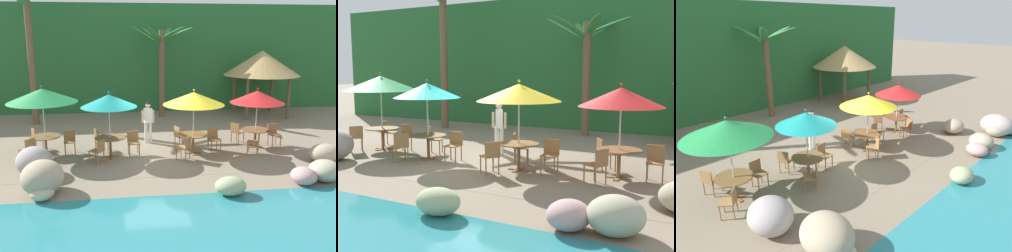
{
  "view_description": "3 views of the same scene",
  "coord_description": "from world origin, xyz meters",
  "views": [
    {
      "loc": [
        -1.39,
        -13.74,
        4.37
      ],
      "look_at": [
        0.46,
        -0.1,
        1.03
      ],
      "focal_mm": 40.69,
      "sensor_mm": 36.0,
      "label": 1
    },
    {
      "loc": [
        6.43,
        -10.24,
        2.67
      ],
      "look_at": [
        0.54,
        0.48,
        1.06
      ],
      "focal_mm": 45.26,
      "sensor_mm": 36.0,
      "label": 2
    },
    {
      "loc": [
        -7.02,
        -7.45,
        5.06
      ],
      "look_at": [
        0.3,
        -0.08,
        1.26
      ],
      "focal_mm": 31.2,
      "sensor_mm": 36.0,
      "label": 3
    }
  ],
  "objects": [
    {
      "name": "ground_plane",
      "position": [
        0.0,
        0.0,
        0.0
      ],
      "size": [
        120.0,
        120.0,
        0.0
      ],
      "primitive_type": "plane",
      "color": "gray"
    },
    {
      "name": "terrace_deck",
      "position": [
        0.0,
        0.0,
        0.0
      ],
      "size": [
        18.0,
        5.2,
        0.01
      ],
      "color": "gray",
      "rests_on": "ground"
    },
    {
      "name": "foliage_backdrop",
      "position": [
        0.0,
        9.0,
        3.0
      ],
      "size": [
        28.0,
        2.4,
        6.0
      ],
      "color": "#286633",
      "rests_on": "ground"
    },
    {
      "name": "rock_seawall",
      "position": [
        1.34,
        -3.14,
        0.4
      ],
      "size": [
        15.98,
        3.31,
        0.96
      ],
      "color": "#A79C9B",
      "rests_on": "ground"
    },
    {
      "name": "umbrella_green",
      "position": [
        -4.03,
        0.13,
        2.24
      ],
      "size": [
        2.5,
        2.5,
        2.59
      ],
      "color": "silver",
      "rests_on": "ground"
    },
    {
      "name": "dining_table_green",
      "position": [
        -4.03,
        0.13,
        0.61
      ],
      "size": [
        1.1,
        1.1,
        0.74
      ],
      "color": "brown",
      "rests_on": "ground"
    },
    {
      "name": "chair_green_seaward",
      "position": [
        -3.2,
        0.32,
        0.51
      ],
      "size": [
        0.46,
        0.47,
        0.87
      ],
      "color": "#9E7042",
      "rests_on": "ground"
    },
    {
      "name": "chair_green_inland",
      "position": [
        -4.49,
        0.86,
        0.51
      ],
      "size": [
        0.57,
        0.57,
        0.87
      ],
      "color": "#9E7042",
      "rests_on": "ground"
    },
    {
      "name": "chair_green_left",
      "position": [
        -4.49,
        -0.59,
        0.51
      ],
      "size": [
        0.6,
        0.59,
        0.87
      ],
      "color": "#9E7042",
      "rests_on": "ground"
    },
    {
      "name": "umbrella_teal",
      "position": [
        -1.68,
        -0.35,
        2.07
      ],
      "size": [
        1.99,
        1.99,
        2.41
      ],
      "color": "silver",
      "rests_on": "ground"
    },
    {
      "name": "dining_table_teal",
      "position": [
        -1.68,
        -0.35,
        0.61
      ],
      "size": [
        1.1,
        1.1,
        0.74
      ],
      "color": "brown",
      "rests_on": "ground"
    },
    {
      "name": "chair_teal_seaward",
      "position": [
        -0.84,
        -0.17,
        0.51
      ],
      "size": [
        0.46,
        0.47,
        0.87
      ],
      "color": "#9E7042",
      "rests_on": "ground"
    },
    {
      "name": "chair_teal_inland",
      "position": [
        -2.11,
        0.39,
        0.51
      ],
      "size": [
        0.56,
        0.56,
        0.87
      ],
      "color": "#9E7042",
      "rests_on": "ground"
    },
    {
      "name": "chair_teal_left",
      "position": [
        -2.08,
        -1.11,
        0.51
      ],
      "size": [
        0.59,
        0.59,
        0.87
      ],
      "color": "#9E7042",
      "rests_on": "ground"
    },
    {
      "name": "umbrella_yellow",
      "position": [
        1.38,
        -0.33,
        2.09
      ],
      "size": [
        2.25,
        2.25,
        2.43
      ],
      "color": "silver",
      "rests_on": "ground"
    },
    {
      "name": "dining_table_yellow",
      "position": [
        1.38,
        -0.33,
        0.61
      ],
      "size": [
        1.1,
        1.1,
        0.74
      ],
      "color": "brown",
      "rests_on": "ground"
    },
    {
      "name": "chair_yellow_seaward",
      "position": [
        2.21,
        -0.13,
        0.51
      ],
      "size": [
        0.47,
        0.48,
        0.87
      ],
      "color": "#9E7042",
      "rests_on": "ground"
    },
    {
      "name": "chair_yellow_inland",
      "position": [
        0.98,
        0.42,
        0.51
      ],
      "size": [
        0.55,
        0.55,
        0.87
      ],
      "color": "#9E7042",
      "rests_on": "ground"
    },
    {
      "name": "chair_yellow_left",
      "position": [
        0.96,
        -1.08,
        0.51
      ],
      "size": [
        0.59,
        0.59,
        0.87
      ],
      "color": "#9E7042",
      "rests_on": "ground"
    },
    {
      "name": "umbrella_red",
      "position": [
        3.95,
        0.08,
        2.02
      ],
      "size": [
        2.08,
        2.08,
        2.37
      ],
      "color": "silver",
      "rests_on": "ground"
    },
    {
      "name": "dining_table_red",
      "position": [
        3.95,
        0.08,
        0.61
      ],
      "size": [
        1.1,
        1.1,
        0.74
      ],
      "color": "brown",
      "rests_on": "ground"
    },
    {
      "name": "chair_red_seaward",
      "position": [
        4.78,
        0.29,
        0.51
      ],
      "size": [
        0.48,
        0.48,
        0.87
      ],
      "color": "#9E7042",
      "rests_on": "ground"
    },
    {
      "name": "chair_red_inland",
      "position": [
        3.38,
        0.72,
        0.51
      ],
      "size": [
        0.59,
        0.59,
        0.87
      ],
      "color": "#9E7042",
      "rests_on": "ground"
    },
    {
      "name": "chair_red_left",
      "position": [
        3.66,
        -0.73,
        0.51
      ],
      "size": [
        0.57,
        0.56,
        0.87
      ],
      "color": "#9E7042",
      "rests_on": "ground"
    },
    {
      "name": "palm_tree_second",
      "position": [
        1.0,
        6.36,
        3.31
      ],
      "size": [
        3.4,
        3.17,
        4.81
      ],
      "color": "brown",
      "rests_on": "ground"
    },
    {
      "name": "palapa_hut",
      "position": [
        6.37,
        6.0,
        2.83
      ],
      "size": [
        4.07,
        4.07,
        3.51
      ],
      "color": "brown",
      "rests_on": "ground"
    },
    {
      "name": "waiter_in_white",
      "position": [
        -0.17,
        1.32,
        0.99
      ],
      "size": [
        0.52,
        0.39,
        1.7
      ],
      "color": "white",
      "rests_on": "ground"
    }
  ]
}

